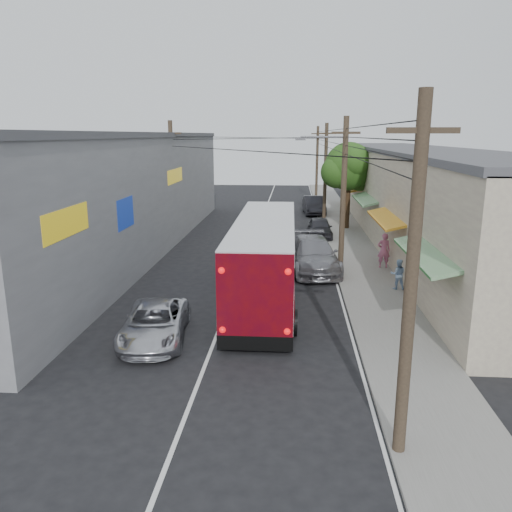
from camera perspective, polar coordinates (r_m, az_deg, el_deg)
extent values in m
plane|color=black|center=(14.42, -7.36, -16.00)|extent=(120.00, 120.00, 0.00)
cube|color=slate|center=(33.23, 10.76, 1.21)|extent=(3.00, 80.00, 0.12)
cube|color=beige|center=(35.48, 17.90, 6.39)|extent=(6.00, 40.00, 6.00)
cube|color=#4C4C51|center=(35.25, 18.28, 11.39)|extent=(6.20, 40.00, 0.30)
cube|color=#1A7521|center=(19.38, 19.13, 0.37)|extent=(1.39, 6.00, 0.46)
cube|color=#C76D17|center=(27.05, 14.93, 4.28)|extent=(1.39, 6.00, 0.46)
cube|color=#1A7521|center=(34.87, 12.58, 6.44)|extent=(1.39, 6.00, 0.46)
cube|color=#C76D17|center=(42.75, 11.09, 7.80)|extent=(1.39, 6.00, 0.46)
cube|color=#1A7521|center=(50.67, 10.05, 8.74)|extent=(1.39, 6.00, 0.46)
cube|color=gray|center=(32.45, -16.04, 6.79)|extent=(7.00, 36.00, 7.00)
cube|color=#4C4C51|center=(32.25, -16.47, 13.14)|extent=(7.20, 36.00, 0.30)
cube|color=yellow|center=(18.23, -20.97, 3.59)|extent=(0.12, 3.50, 1.00)
cube|color=#1433A5|center=(23.82, -14.80, 4.77)|extent=(0.12, 2.20, 1.40)
cube|color=yellow|center=(33.27, -9.31, 9.03)|extent=(0.12, 4.00, 0.90)
cylinder|color=#473828|center=(11.00, 17.28, -3.41)|extent=(0.28, 0.28, 8.00)
cube|color=#473828|center=(10.55, 18.54, 13.46)|extent=(1.40, 0.12, 0.12)
cylinder|color=#473828|center=(25.56, 9.94, 6.50)|extent=(0.28, 0.28, 8.00)
cube|color=#473828|center=(25.37, 10.24, 13.69)|extent=(1.40, 0.12, 0.12)
cylinder|color=#473828|center=(40.44, 7.92, 9.17)|extent=(0.28, 0.28, 8.00)
cube|color=#473828|center=(40.32, 8.07, 13.71)|extent=(1.40, 0.12, 0.12)
cylinder|color=#473828|center=(55.39, 6.98, 10.40)|extent=(0.28, 0.28, 8.00)
cube|color=#473828|center=(55.30, 7.08, 13.71)|extent=(1.40, 0.12, 0.12)
cylinder|color=#473828|center=(33.34, -9.53, 8.17)|extent=(0.28, 0.28, 8.00)
cube|color=#473828|center=(33.20, -9.76, 13.67)|extent=(1.40, 0.12, 0.12)
cylinder|color=#59595E|center=(25.28, 7.67, 13.33)|extent=(2.20, 0.10, 0.10)
cube|color=#59595E|center=(25.25, 5.11, 13.17)|extent=(0.50, 0.18, 0.12)
cylinder|color=#3F2B19|center=(38.80, 10.37, 5.92)|extent=(0.44, 0.44, 4.00)
sphere|color=#204612|center=(38.53, 10.55, 10.04)|extent=(3.60, 3.60, 3.60)
sphere|color=#204612|center=(39.29, 11.89, 9.17)|extent=(2.60, 2.60, 2.60)
sphere|color=#204612|center=(38.08, 9.22, 9.45)|extent=(2.40, 2.40, 2.40)
sphere|color=#204612|center=(37.57, 11.36, 10.53)|extent=(2.20, 2.20, 2.20)
sphere|color=#204612|center=(39.39, 9.99, 10.43)|extent=(2.00, 2.00, 2.00)
cube|color=silver|center=(22.10, 1.01, -1.94)|extent=(2.57, 12.10, 1.91)
cube|color=black|center=(22.25, 1.09, 1.91)|extent=(2.58, 10.08, 1.01)
cube|color=silver|center=(21.62, 1.03, 3.47)|extent=(2.57, 12.10, 0.50)
cube|color=#66090B|center=(16.06, -0.14, -4.82)|extent=(2.50, 0.09, 2.92)
cube|color=black|center=(16.62, -0.14, -9.93)|extent=(2.52, 0.11, 0.50)
sphere|color=red|center=(16.53, -3.85, -8.40)|extent=(0.22, 0.22, 0.22)
sphere|color=red|center=(16.38, 3.58, -8.60)|extent=(0.22, 0.22, 0.22)
sphere|color=red|center=(15.88, -3.96, -1.66)|extent=(0.22, 0.22, 0.22)
sphere|color=red|center=(15.73, 3.69, -1.80)|extent=(0.22, 0.22, 0.22)
cylinder|color=black|center=(18.42, -3.66, -7.37)|extent=(0.31, 1.01, 1.01)
cylinder|color=black|center=(18.26, 4.26, -7.57)|extent=(0.31, 1.01, 1.01)
cylinder|color=black|center=(25.27, -1.48, -1.46)|extent=(0.31, 1.01, 1.01)
cylinder|color=black|center=(25.16, 4.24, -1.57)|extent=(0.31, 1.01, 1.01)
cylinder|color=black|center=(26.72, -1.17, -0.62)|extent=(0.31, 1.01, 1.01)
cylinder|color=black|center=(26.62, 4.23, -0.71)|extent=(0.31, 1.01, 1.01)
imported|color=silver|center=(18.14, -11.53, -7.52)|extent=(2.62, 4.79, 1.27)
imported|color=gray|center=(26.87, 6.52, 0.18)|extent=(3.09, 6.23, 1.74)
imported|color=#2A2A2F|center=(35.59, 7.29, 3.22)|extent=(1.69, 4.15, 1.41)
imported|color=black|center=(46.17, 6.64, 5.78)|extent=(2.09, 5.06, 1.63)
imported|color=#CA6B92|center=(27.65, 14.39, 0.63)|extent=(0.69, 0.45, 1.88)
imported|color=#9BBBE1|center=(24.00, 15.92, -2.01)|extent=(0.73, 0.59, 1.42)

